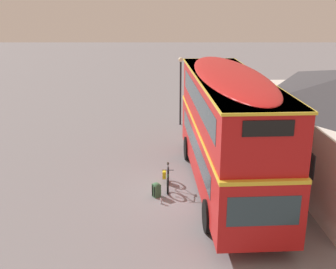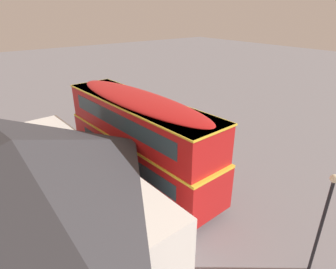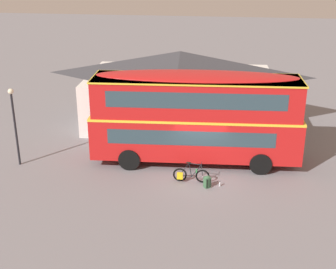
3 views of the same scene
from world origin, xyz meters
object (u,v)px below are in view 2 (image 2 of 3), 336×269
Objects in this scene: water_bottle_clear_plastic at (163,153)px; backpack_on_ground at (170,153)px; street_lamp at (324,214)px; touring_bicycle at (174,159)px; double_decker_bus at (139,135)px.

backpack_on_ground is at bearing -162.29° from water_bottle_clear_plastic.
touring_bicycle is at bearing -4.98° from street_lamp.
double_decker_bus is 9.12m from street_lamp.
street_lamp is (-9.79, 1.20, 2.27)m from backpack_on_ground.
street_lamp is (-8.99, -1.56, -0.08)m from double_decker_bus.
water_bottle_clear_plastic is (1.44, -0.24, -0.26)m from touring_bicycle.
double_decker_bus is at bearing 106.21° from backpack_on_ground.
double_decker_bus is 3.71m from backpack_on_ground.
backpack_on_ground is (0.85, -0.43, -0.08)m from touring_bicycle.
double_decker_bus reaches higher than street_lamp.
touring_bicycle is at bearing 170.62° from water_bottle_clear_plastic.
touring_bicycle is 7.04× the size of water_bottle_clear_plastic.
touring_bicycle reaches higher than backpack_on_ground.
backpack_on_ground is 0.64m from water_bottle_clear_plastic.
water_bottle_clear_plastic is at bearing 17.71° from backpack_on_ground.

